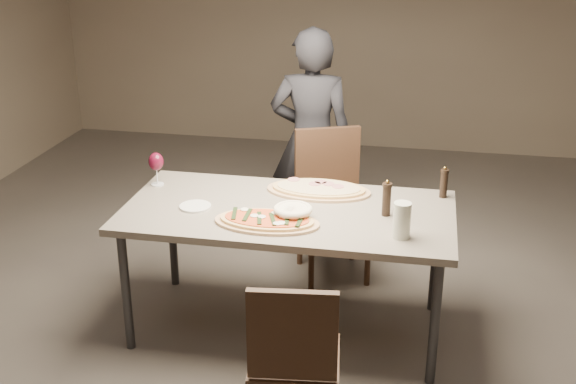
% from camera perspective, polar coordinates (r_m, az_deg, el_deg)
% --- Properties ---
extents(room, '(7.00, 7.00, 7.00)m').
position_cam_1_polar(room, '(3.73, 0.00, 7.87)').
color(room, '#57504A').
rests_on(room, ground).
extents(dining_table, '(1.80, 0.90, 0.75)m').
position_cam_1_polar(dining_table, '(3.96, 0.00, -2.11)').
color(dining_table, gray).
rests_on(dining_table, ground).
extents(zucchini_pizza, '(0.56, 0.31, 0.05)m').
position_cam_1_polar(zucchini_pizza, '(3.75, -1.68, -2.28)').
color(zucchini_pizza, tan).
rests_on(zucchini_pizza, dining_table).
extents(ham_pizza, '(0.60, 0.33, 0.04)m').
position_cam_1_polar(ham_pizza, '(4.17, 2.43, 0.20)').
color(ham_pizza, tan).
rests_on(ham_pizza, dining_table).
extents(bread_basket, '(0.21, 0.21, 0.07)m').
position_cam_1_polar(bread_basket, '(3.79, 0.39, -1.58)').
color(bread_basket, beige).
rests_on(bread_basket, dining_table).
extents(oil_dish, '(0.13, 0.13, 0.02)m').
position_cam_1_polar(oil_dish, '(4.14, 3.66, -0.07)').
color(oil_dish, white).
rests_on(oil_dish, dining_table).
extents(pepper_mill_left, '(0.05, 0.05, 0.19)m').
position_cam_1_polar(pepper_mill_left, '(4.16, 12.22, 0.72)').
color(pepper_mill_left, black).
rests_on(pepper_mill_left, dining_table).
extents(pepper_mill_right, '(0.05, 0.05, 0.20)m').
position_cam_1_polar(pepper_mill_right, '(3.86, 7.80, -0.53)').
color(pepper_mill_right, black).
rests_on(pepper_mill_right, dining_table).
extents(carafe, '(0.09, 0.09, 0.19)m').
position_cam_1_polar(carafe, '(3.62, 8.98, -2.22)').
color(carafe, silver).
rests_on(carafe, dining_table).
extents(wine_glass, '(0.09, 0.09, 0.20)m').
position_cam_1_polar(wine_glass, '(4.30, -10.39, 2.30)').
color(wine_glass, silver).
rests_on(wine_glass, dining_table).
extents(side_plate, '(0.17, 0.17, 0.01)m').
position_cam_1_polar(side_plate, '(3.99, -7.34, -1.14)').
color(side_plate, white).
rests_on(side_plate, dining_table).
extents(chair_near, '(0.44, 0.44, 0.84)m').
position_cam_1_polar(chair_near, '(3.22, 0.47, -12.69)').
color(chair_near, '#3B2618').
rests_on(chair_near, ground).
extents(chair_far, '(0.59, 0.59, 0.96)m').
position_cam_1_polar(chair_far, '(4.71, 3.40, -0.21)').
color(chair_far, '#3B2618').
rests_on(chair_far, ground).
extents(diner, '(0.58, 0.40, 1.57)m').
position_cam_1_polar(diner, '(4.96, 1.86, 4.01)').
color(diner, black).
rests_on(diner, ground).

